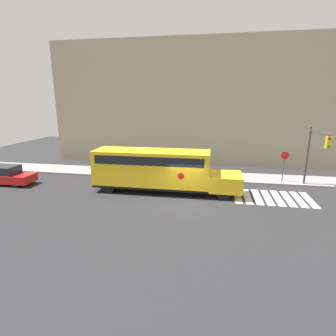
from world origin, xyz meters
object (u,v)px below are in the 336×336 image
(school_bus, at_px, (158,169))
(parked_car, at_px, (4,175))
(stop_sign, at_px, (284,163))
(traffic_light, at_px, (314,149))

(school_bus, relative_size, parked_car, 2.30)
(parked_car, bearing_deg, school_bus, 1.83)
(parked_car, height_order, stop_sign, stop_sign)
(parked_car, distance_m, traffic_light, 24.78)
(school_bus, bearing_deg, stop_sign, 21.07)
(school_bus, xyz_separation_m, traffic_light, (11.51, 2.17, 1.44))
(school_bus, relative_size, traffic_light, 2.29)
(school_bus, bearing_deg, traffic_light, 10.67)
(parked_car, distance_m, stop_sign, 23.31)
(school_bus, xyz_separation_m, parked_car, (-13.00, -0.42, -1.04))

